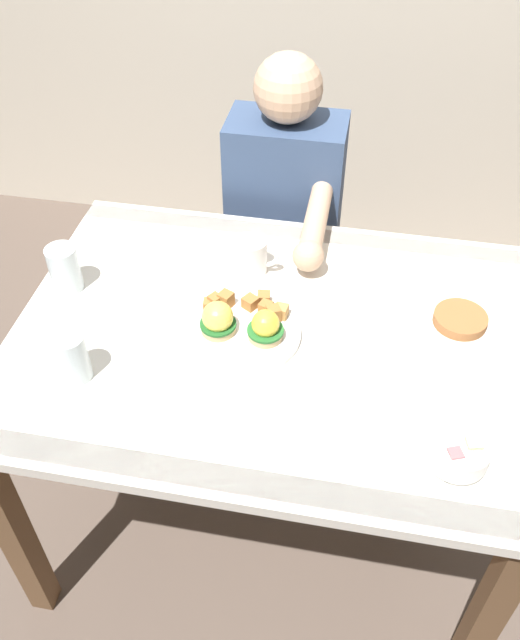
# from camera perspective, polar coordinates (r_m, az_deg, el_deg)

# --- Properties ---
(ground_plane) EXTENTS (6.00, 6.00, 0.00)m
(ground_plane) POSITION_cam_1_polar(r_m,az_deg,el_deg) (2.15, 0.68, -15.33)
(ground_plane) COLOR brown
(dining_table) EXTENTS (1.20, 0.90, 0.74)m
(dining_table) POSITION_cam_1_polar(r_m,az_deg,el_deg) (1.64, 0.87, -3.82)
(dining_table) COLOR white
(dining_table) RESTS_ON ground_plane
(eggs_benedict_plate) EXTENTS (0.27, 0.27, 0.09)m
(eggs_benedict_plate) POSITION_cam_1_polar(r_m,az_deg,el_deg) (1.54, -1.56, -0.48)
(eggs_benedict_plate) COLOR white
(eggs_benedict_plate) RESTS_ON dining_table
(fruit_bowl) EXTENTS (0.12, 0.12, 0.06)m
(fruit_bowl) POSITION_cam_1_polar(r_m,az_deg,el_deg) (1.36, 16.50, -10.71)
(fruit_bowl) COLOR white
(fruit_bowl) RESTS_ON dining_table
(coffee_mug) EXTENTS (0.11, 0.08, 0.09)m
(coffee_mug) POSITION_cam_1_polar(r_m,az_deg,el_deg) (1.70, -0.67, 5.52)
(coffee_mug) COLOR white
(coffee_mug) RESTS_ON dining_table
(fork) EXTENTS (0.15, 0.08, 0.00)m
(fork) POSITION_cam_1_polar(r_m,az_deg,el_deg) (1.78, 10.29, 4.69)
(fork) COLOR silver
(fork) RESTS_ON dining_table
(water_glass_near) EXTENTS (0.07, 0.07, 0.12)m
(water_glass_near) POSITION_cam_1_polar(r_m,az_deg,el_deg) (1.49, -15.60, -3.17)
(water_glass_near) COLOR silver
(water_glass_near) RESTS_ON dining_table
(water_glass_far) EXTENTS (0.08, 0.08, 0.12)m
(water_glass_far) POSITION_cam_1_polar(r_m,az_deg,el_deg) (1.72, -16.19, 3.98)
(water_glass_far) COLOR silver
(water_glass_far) RESTS_ON dining_table
(side_plate) EXTENTS (0.20, 0.20, 0.04)m
(side_plate) POSITION_cam_1_polar(r_m,az_deg,el_deg) (1.64, 16.54, -0.20)
(side_plate) COLOR white
(side_plate) RESTS_ON dining_table
(diner_person) EXTENTS (0.34, 0.54, 1.14)m
(diner_person) POSITION_cam_1_polar(r_m,az_deg,el_deg) (2.08, 2.06, 8.79)
(diner_person) COLOR #33333D
(diner_person) RESTS_ON ground_plane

